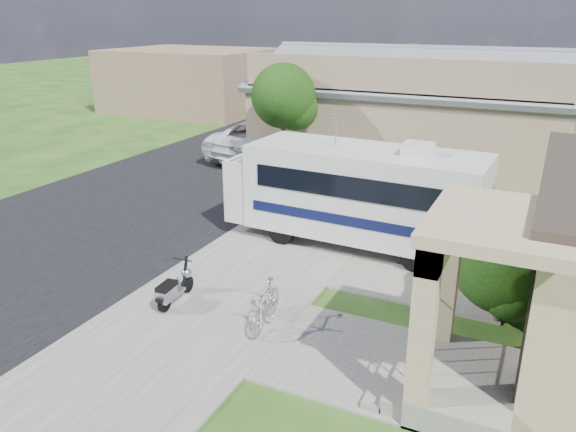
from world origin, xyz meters
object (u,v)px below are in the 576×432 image
at_px(pickup_truck, 270,138).
at_px(garden_hose, 418,345).
at_px(motorhome, 355,192).
at_px(scooter, 173,289).
at_px(shrub, 509,261).
at_px(bicycle, 266,307).
at_px(van, 325,110).

relative_size(pickup_truck, garden_hose, 15.26).
bearing_deg(pickup_truck, garden_hose, 138.68).
bearing_deg(motorhome, scooter, -113.24).
bearing_deg(shrub, bicycle, -151.58).
xyz_separation_m(scooter, pickup_truck, (-4.37, 13.26, 0.47)).
distance_m(pickup_truck, van, 7.94).
xyz_separation_m(scooter, bicycle, (2.32, 0.08, 0.06)).
distance_m(shrub, bicycle, 5.15).
bearing_deg(bicycle, motorhome, 79.90).
xyz_separation_m(shrub, pickup_truck, (-11.15, 10.77, -0.53)).
height_order(scooter, bicycle, scooter).
height_order(shrub, scooter, shrub).
bearing_deg(shrub, van, 122.03).
xyz_separation_m(scooter, van, (-4.92, 21.18, 0.55)).
relative_size(scooter, garden_hose, 3.32).
xyz_separation_m(motorhome, garden_hose, (2.95, -4.54, -1.49)).
distance_m(scooter, bicycle, 2.33).
distance_m(bicycle, van, 22.31).
bearing_deg(bicycle, garden_hose, 1.89).
bearing_deg(pickup_truck, van, -75.20).
bearing_deg(motorhome, bicycle, -89.43).
relative_size(motorhome, scooter, 5.19).
bearing_deg(garden_hose, scooter, -173.19).
relative_size(bicycle, van, 0.24).
distance_m(motorhome, bicycle, 5.22).
bearing_deg(van, pickup_truck, -86.57).
bearing_deg(pickup_truck, bicycle, 127.79).
xyz_separation_m(bicycle, pickup_truck, (-6.69, 13.18, 0.41)).
bearing_deg(motorhome, pickup_truck, 132.54).
bearing_deg(bicycle, van, 100.52).
xyz_separation_m(motorhome, van, (-7.39, 15.99, -0.62)).
xyz_separation_m(shrub, garden_hose, (-1.35, -1.85, -1.33)).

